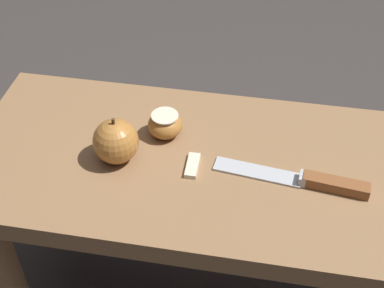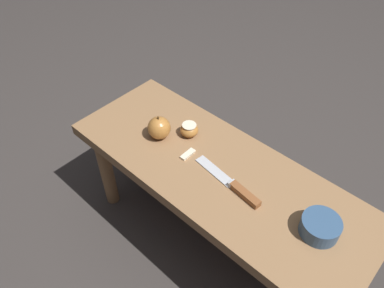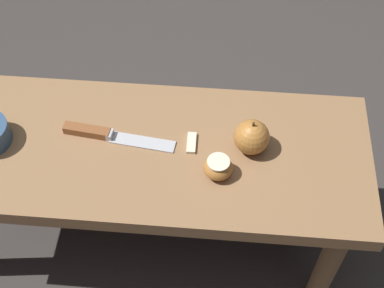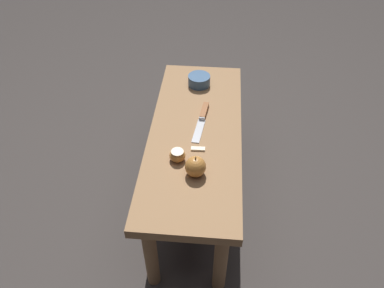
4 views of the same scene
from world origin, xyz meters
name	(u,v)px [view 3 (image 3 of 4)]	position (x,y,z in m)	size (l,w,h in m)	color
ground_plane	(153,237)	(0.00, 0.00, 0.00)	(8.00, 8.00, 0.00)	#383330
wooden_bench	(144,164)	(0.00, 0.00, 0.36)	(1.02, 0.38, 0.43)	olive
knife	(102,134)	(-0.09, 0.02, 0.44)	(0.26, 0.06, 0.02)	#B7BABF
apple_whole	(252,137)	(0.24, 0.02, 0.47)	(0.08, 0.08, 0.09)	#B27233
apple_cut	(218,167)	(0.17, -0.06, 0.45)	(0.06, 0.06, 0.04)	#B27233
apple_slice_near_knife	(191,143)	(0.11, 0.02, 0.43)	(0.02, 0.06, 0.01)	beige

